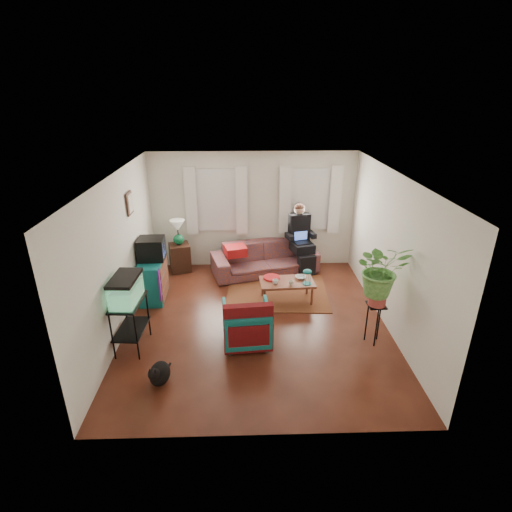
{
  "coord_description": "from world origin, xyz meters",
  "views": [
    {
      "loc": [
        -0.2,
        -6.05,
        3.86
      ],
      "look_at": [
        0.0,
        0.4,
        1.1
      ],
      "focal_mm": 28.0,
      "sensor_mm": 36.0,
      "label": 1
    }
  ],
  "objects_px": {
    "aquarium_stand": "(131,324)",
    "plant_stand": "(374,323)",
    "side_table": "(180,257)",
    "dresser": "(153,279)",
    "sofa": "(265,254)",
    "armchair": "(246,322)",
    "coffee_table": "(287,291)"
  },
  "relations": [
    {
      "from": "coffee_table",
      "to": "plant_stand",
      "type": "distance_m",
      "value": 1.88
    },
    {
      "from": "dresser",
      "to": "side_table",
      "type": "bearing_deg",
      "value": 73.35
    },
    {
      "from": "sofa",
      "to": "plant_stand",
      "type": "relative_size",
      "value": 3.3
    },
    {
      "from": "plant_stand",
      "to": "aquarium_stand",
      "type": "bearing_deg",
      "value": -179.87
    },
    {
      "from": "sofa",
      "to": "armchair",
      "type": "xyz_separation_m",
      "value": [
        -0.43,
        -2.65,
        -0.07
      ]
    },
    {
      "from": "sofa",
      "to": "plant_stand",
      "type": "height_order",
      "value": "sofa"
    },
    {
      "from": "armchair",
      "to": "plant_stand",
      "type": "xyz_separation_m",
      "value": [
        2.05,
        -0.06,
        -0.03
      ]
    },
    {
      "from": "aquarium_stand",
      "to": "coffee_table",
      "type": "height_order",
      "value": "aquarium_stand"
    },
    {
      "from": "side_table",
      "to": "dresser",
      "type": "height_order",
      "value": "dresser"
    },
    {
      "from": "coffee_table",
      "to": "side_table",
      "type": "bearing_deg",
      "value": 143.58
    },
    {
      "from": "sofa",
      "to": "dresser",
      "type": "height_order",
      "value": "sofa"
    },
    {
      "from": "armchair",
      "to": "side_table",
      "type": "bearing_deg",
      "value": -67.55
    },
    {
      "from": "dresser",
      "to": "coffee_table",
      "type": "distance_m",
      "value": 2.61
    },
    {
      "from": "armchair",
      "to": "sofa",
      "type": "bearing_deg",
      "value": -104.38
    },
    {
      "from": "aquarium_stand",
      "to": "sofa",
      "type": "bearing_deg",
      "value": 53.43
    },
    {
      "from": "armchair",
      "to": "plant_stand",
      "type": "relative_size",
      "value": 1.08
    },
    {
      "from": "side_table",
      "to": "dresser",
      "type": "bearing_deg",
      "value": -105.17
    },
    {
      "from": "sofa",
      "to": "coffee_table",
      "type": "bearing_deg",
      "value": -89.71
    },
    {
      "from": "side_table",
      "to": "sofa",
      "type": "bearing_deg",
      "value": -4.75
    },
    {
      "from": "armchair",
      "to": "plant_stand",
      "type": "distance_m",
      "value": 2.05
    },
    {
      "from": "sofa",
      "to": "armchair",
      "type": "height_order",
      "value": "sofa"
    },
    {
      "from": "coffee_table",
      "to": "plant_stand",
      "type": "height_order",
      "value": "plant_stand"
    },
    {
      "from": "side_table",
      "to": "aquarium_stand",
      "type": "distance_m",
      "value": 2.89
    },
    {
      "from": "aquarium_stand",
      "to": "armchair",
      "type": "height_order",
      "value": "aquarium_stand"
    },
    {
      "from": "dresser",
      "to": "armchair",
      "type": "bearing_deg",
      "value": -42.15
    },
    {
      "from": "aquarium_stand",
      "to": "plant_stand",
      "type": "xyz_separation_m",
      "value": [
        3.86,
        0.01,
        -0.06
      ]
    },
    {
      "from": "aquarium_stand",
      "to": "side_table",
      "type": "bearing_deg",
      "value": 86.1
    },
    {
      "from": "plant_stand",
      "to": "dresser",
      "type": "bearing_deg",
      "value": 157.35
    },
    {
      "from": "dresser",
      "to": "plant_stand",
      "type": "relative_size",
      "value": 1.27
    },
    {
      "from": "coffee_table",
      "to": "plant_stand",
      "type": "relative_size",
      "value": 1.48
    },
    {
      "from": "sofa",
      "to": "aquarium_stand",
      "type": "height_order",
      "value": "sofa"
    },
    {
      "from": "sofa",
      "to": "armchair",
      "type": "relative_size",
      "value": 3.04
    }
  ]
}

